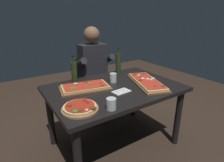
# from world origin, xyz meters

# --- Properties ---
(ground_plane) EXTENTS (6.40, 6.40, 0.00)m
(ground_plane) POSITION_xyz_m (0.00, 0.00, 0.00)
(ground_plane) COLOR #38281E
(dining_table) EXTENTS (1.40, 0.96, 0.74)m
(dining_table) POSITION_xyz_m (0.00, 0.00, 0.64)
(dining_table) COLOR black
(dining_table) RESTS_ON ground_plane
(pizza_rectangular_front) EXTENTS (0.56, 0.37, 0.05)m
(pizza_rectangular_front) POSITION_xyz_m (-0.29, 0.12, 0.76)
(pizza_rectangular_front) COLOR brown
(pizza_rectangular_front) RESTS_ON dining_table
(pizza_rectangular_left) EXTENTS (0.46, 0.68, 0.05)m
(pizza_rectangular_left) POSITION_xyz_m (0.36, -0.12, 0.76)
(pizza_rectangular_left) COLOR brown
(pizza_rectangular_left) RESTS_ON dining_table
(pizza_round_far) EXTENTS (0.30, 0.30, 0.05)m
(pizza_round_far) POSITION_xyz_m (-0.52, -0.27, 0.76)
(pizza_round_far) COLOR olive
(pizza_round_far) RESTS_ON dining_table
(wine_bottle_dark) EXTENTS (0.07, 0.07, 0.33)m
(wine_bottle_dark) POSITION_xyz_m (0.32, 0.39, 0.88)
(wine_bottle_dark) COLOR #233819
(wine_bottle_dark) RESTS_ON dining_table
(oil_bottle_amber) EXTENTS (0.07, 0.07, 0.30)m
(oil_bottle_amber) POSITION_xyz_m (-0.29, 0.40, 0.86)
(oil_bottle_amber) COLOR #233819
(oil_bottle_amber) RESTS_ON dining_table
(tumbler_near_camera) EXTENTS (0.08, 0.08, 0.10)m
(tumbler_near_camera) POSITION_xyz_m (0.07, 0.13, 0.79)
(tumbler_near_camera) COLOR silver
(tumbler_near_camera) RESTS_ON dining_table
(tumbler_far_side) EXTENTS (0.08, 0.08, 0.10)m
(tumbler_far_side) POSITION_xyz_m (-0.30, -0.40, 0.79)
(tumbler_far_side) COLOR silver
(tumbler_far_side) RESTS_ON dining_table
(napkin_cutlery_set) EXTENTS (0.19, 0.12, 0.01)m
(napkin_cutlery_set) POSITION_xyz_m (-0.02, -0.16, 0.74)
(napkin_cutlery_set) COLOR white
(napkin_cutlery_set) RESTS_ON dining_table
(diner_chair) EXTENTS (0.44, 0.44, 0.87)m
(diner_chair) POSITION_xyz_m (0.14, 0.86, 0.49)
(diner_chair) COLOR black
(diner_chair) RESTS_ON ground_plane
(seated_diner) EXTENTS (0.53, 0.41, 1.33)m
(seated_diner) POSITION_xyz_m (0.14, 0.74, 0.74)
(seated_diner) COLOR #23232D
(seated_diner) RESTS_ON ground_plane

